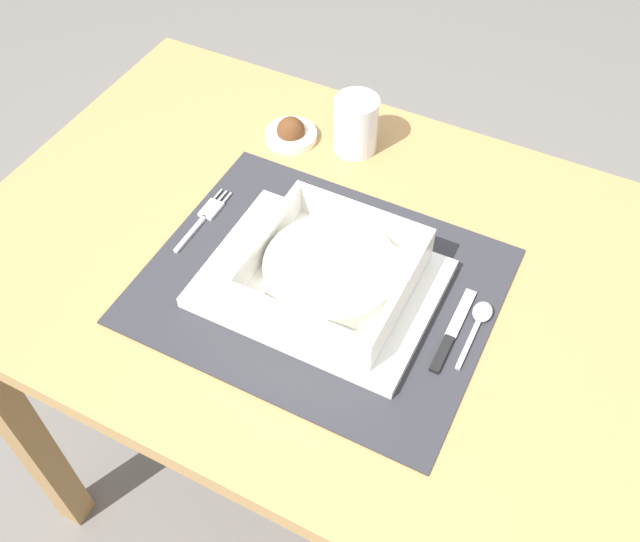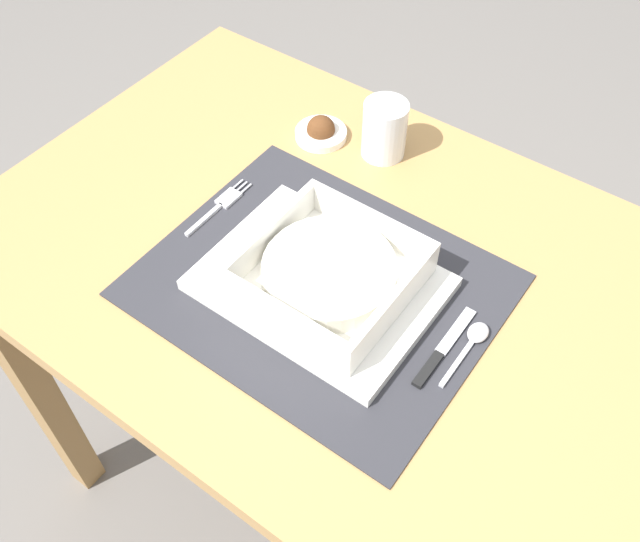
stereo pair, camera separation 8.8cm
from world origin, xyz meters
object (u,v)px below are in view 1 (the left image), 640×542
dining_table (322,308)px  spoon (480,317)px  porridge_bowl (331,273)px  condiment_saucer (291,133)px  butter_knife (451,335)px  drinking_glass (356,127)px  fork (206,215)px

dining_table → spoon: (0.22, -0.01, 0.13)m
porridge_bowl → condiment_saucer: (-0.19, 0.24, -0.03)m
porridge_bowl → condiment_saucer: size_ratio=2.44×
butter_knife → drinking_glass: 0.36m
spoon → butter_knife: 0.05m
butter_knife → condiment_saucer: (-0.35, 0.24, 0.00)m
dining_table → porridge_bowl: (0.04, -0.05, 0.16)m
fork → drinking_glass: (0.12, 0.23, 0.03)m
dining_table → butter_knife: (0.20, -0.05, 0.13)m
fork → drinking_glass: size_ratio=1.47×
drinking_glass → condiment_saucer: bearing=-165.0°
porridge_bowl → butter_knife: 0.16m
porridge_bowl → drinking_glass: drinking_glass is taller
butter_knife → drinking_glass: drinking_glass is taller
porridge_bowl → butter_knife: (0.16, 0.00, -0.03)m
drinking_glass → porridge_bowl: bearing=-71.2°
butter_knife → spoon: bearing=64.1°
spoon → condiment_saucer: bearing=152.6°
dining_table → butter_knife: 0.24m
fork → butter_knife: bearing=-9.6°
drinking_glass → butter_knife: bearing=-46.4°
butter_knife → fork: bearing=178.8°
porridge_bowl → spoon: (0.18, 0.04, -0.03)m
butter_knife → drinking_glass: bearing=137.8°
fork → spoon: size_ratio=1.19×
dining_table → fork: size_ratio=7.49×
porridge_bowl → drinking_glass: 0.28m
spoon → fork: bearing=-178.6°
butter_knife → porridge_bowl: bearing=-174.5°
butter_knife → condiment_saucer: condiment_saucer is taller
spoon → condiment_saucer: condiment_saucer is taller
butter_knife → drinking_glass: (-0.25, 0.26, 0.03)m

